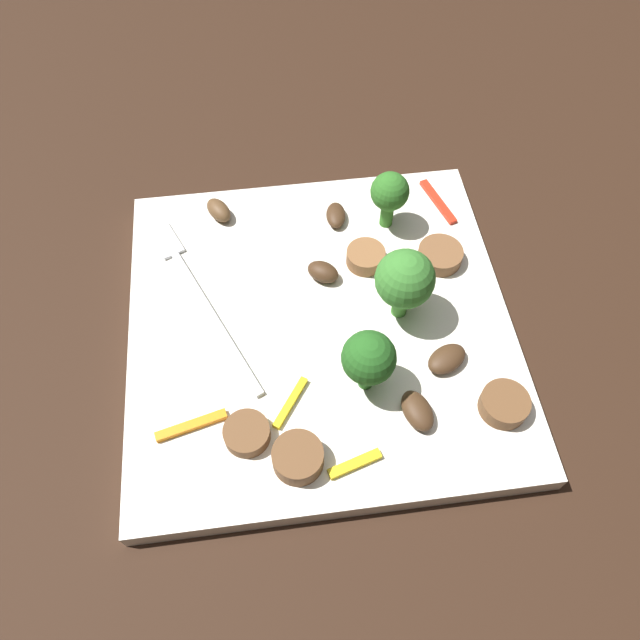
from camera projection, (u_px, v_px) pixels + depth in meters
ground_plane at (320, 332)px, 0.47m from camera, size 1.40×1.40×0.00m
plate at (320, 326)px, 0.46m from camera, size 0.28×0.28×0.02m
fork at (197, 290)px, 0.47m from camera, size 0.17×0.08×0.00m
broccoli_floret_0 at (390, 194)px, 0.48m from camera, size 0.03×0.03×0.05m
broccoli_floret_1 at (369, 359)px, 0.40m from camera, size 0.04×0.04×0.06m
broccoli_floret_2 at (405, 281)px, 0.43m from camera, size 0.04×0.04×0.06m
sausage_slice_0 at (504, 404)px, 0.41m from camera, size 0.05×0.05×0.01m
sausage_slice_1 at (298, 458)px, 0.39m from camera, size 0.04×0.04×0.02m
sausage_slice_2 at (247, 433)px, 0.40m from camera, size 0.04×0.04×0.01m
sausage_slice_3 at (366, 257)px, 0.48m from camera, size 0.04×0.04×0.01m
sausage_slice_4 at (440, 255)px, 0.48m from camera, size 0.05×0.05×0.01m
mushroom_0 at (336, 215)px, 0.50m from camera, size 0.03×0.02×0.01m
mushroom_1 at (447, 359)px, 0.43m from camera, size 0.03×0.04×0.01m
mushroom_2 at (323, 272)px, 0.47m from camera, size 0.03×0.03×0.01m
mushroom_3 at (417, 411)px, 0.41m from camera, size 0.03×0.03×0.01m
mushroom_4 at (219, 210)px, 0.51m from camera, size 0.03×0.03×0.01m
pepper_strip_0 at (290, 403)px, 0.42m from camera, size 0.04×0.03×0.00m
pepper_strip_1 at (438, 202)px, 0.52m from camera, size 0.05×0.02×0.00m
pepper_strip_2 at (191, 426)px, 0.41m from camera, size 0.02×0.05×0.00m
pepper_strip_3 at (355, 464)px, 0.39m from camera, size 0.02×0.04×0.00m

